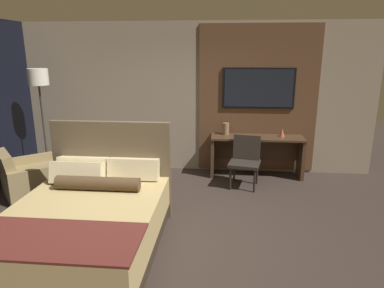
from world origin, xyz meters
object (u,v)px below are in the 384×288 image
(desk, at_px, (256,149))
(floor_lamp, at_px, (39,87))
(tv, at_px, (258,88))
(bed, at_px, (87,223))
(vase_short, at_px, (282,133))
(desk_chair, at_px, (245,157))
(armchair_by_window, at_px, (31,179))
(vase_tall, at_px, (226,129))

(desk, xyz_separation_m, floor_lamp, (-3.80, -0.52, 1.17))
(tv, relative_size, floor_lamp, 0.66)
(bed, height_order, tv, tv)
(vase_short, bearing_deg, desk_chair, -142.07)
(floor_lamp, bearing_deg, armchair_by_window, -84.11)
(tv, xyz_separation_m, armchair_by_window, (-3.73, -1.42, -1.36))
(desk, xyz_separation_m, vase_short, (0.45, 0.01, 0.32))
(bed, bearing_deg, desk_chair, 49.65)
(floor_lamp, bearing_deg, vase_tall, 10.70)
(armchair_by_window, xyz_separation_m, floor_lamp, (-0.07, 0.69, 1.42))
(bed, bearing_deg, floor_lamp, 126.10)
(desk_chair, height_order, floor_lamp, floor_lamp)
(bed, height_order, desk, bed)
(floor_lamp, distance_m, vase_tall, 3.38)
(desk_chair, xyz_separation_m, vase_short, (0.68, 0.53, 0.32))
(tv, xyz_separation_m, vase_tall, (-0.58, -0.11, -0.75))
(bed, height_order, vase_tall, bed)
(floor_lamp, xyz_separation_m, vase_short, (4.25, 0.54, -0.85))
(desk, xyz_separation_m, armchair_by_window, (-3.73, -1.22, -0.26))
(bed, distance_m, floor_lamp, 3.08)
(desk, distance_m, floor_lamp, 4.01)
(desk_chair, distance_m, armchair_by_window, 3.57)
(vase_tall, bearing_deg, floor_lamp, -169.30)
(armchair_by_window, xyz_separation_m, vase_short, (4.18, 1.23, 0.58))
(desk, height_order, vase_short, vase_short)
(desk_chair, bearing_deg, desk, 77.36)
(vase_short, bearing_deg, armchair_by_window, -163.57)
(bed, distance_m, desk_chair, 2.97)
(bed, relative_size, vase_tall, 9.73)
(armchair_by_window, bearing_deg, tv, -110.85)
(bed, relative_size, desk, 1.27)
(desk_chair, xyz_separation_m, vase_tall, (-0.34, 0.60, 0.36))
(vase_short, bearing_deg, vase_tall, 175.99)
(armchair_by_window, bearing_deg, desk_chair, -120.34)
(desk, distance_m, tv, 1.12)
(desk_chair, xyz_separation_m, armchair_by_window, (-3.49, -0.70, -0.26))
(desk, relative_size, vase_short, 11.58)
(desk_chair, bearing_deg, tv, 83.60)
(armchair_by_window, bearing_deg, floor_lamp, -35.79)
(bed, distance_m, tv, 3.88)
(tv, bearing_deg, bed, -125.87)
(tv, height_order, armchair_by_window, tv)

